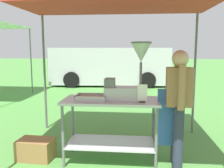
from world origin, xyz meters
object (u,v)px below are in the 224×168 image
Objects in this scene: donut_tray at (91,98)px; vendor at (178,103)px; donut_fryer at (130,77)px; donut_cart at (111,116)px; van_silver at (110,66)px; supply_crate at (36,149)px; stall_canopy at (111,2)px; menu_sign at (142,95)px.

donut_tray is 0.27× the size of vendor.
vendor is at bearing -6.79° from donut_fryer.
donut_cart is 0.25× the size of van_silver.
vendor is 2.17m from supply_crate.
stall_canopy reaches higher than donut_cart.
van_silver reaches higher than supply_crate.
menu_sign is 0.05× the size of van_silver.
donut_tray is at bearing -175.02° from donut_fryer.
vendor is at bearing -77.62° from van_silver.
stall_canopy is 1.34m from menu_sign.
menu_sign is (0.44, -0.25, -1.24)m from stall_canopy.
donut_cart is 5.60× the size of menu_sign.
stall_canopy is 1.06m from donut_fryer.
van_silver is at bearing 87.59° from supply_crate.
menu_sign is 0.15× the size of vendor.
stall_canopy is at bearing 150.87° from menu_sign.
van_silver is at bearing 95.83° from donut_cart.
stall_canopy is at bearing 90.00° from donut_cart.
stall_canopy is 3.89× the size of donut_fryer.
donut_cart is at bearing 2.69° from supply_crate.
van_silver is (-0.51, 7.76, -0.06)m from donut_tray.
supply_crate is (-1.11, -0.15, -2.11)m from stall_canopy.
supply_crate is at bearing -177.31° from donut_cart.
donut_tray is 0.72m from menu_sign.
supply_crate is 0.10× the size of van_silver.
donut_tray is at bearing -152.55° from stall_canopy.
donut_cart is 0.96m from vendor.
stall_canopy is 0.59× the size of van_silver.
menu_sign is at bearing -29.13° from stall_canopy.
van_silver is (-1.71, 7.79, -0.03)m from vendor.
menu_sign is (0.17, -0.15, -0.22)m from donut_fryer.
stall_canopy reaches higher than donut_fryer.
supply_crate is (-0.84, -0.01, -0.79)m from donut_tray.
vendor reaches higher than supply_crate.
van_silver is at bearing 98.87° from menu_sign.
stall_canopy is at bearing 169.41° from vendor.
donut_cart is at bearing -179.39° from donut_fryer.
donut_fryer reaches higher than menu_sign.
vendor reaches higher than donut_tray.
donut_cart is 1.23m from supply_crate.
vendor is (0.92, -0.08, 0.23)m from donut_cart.
vendor is (0.48, 0.07, -0.11)m from menu_sign.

